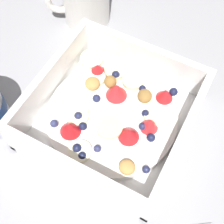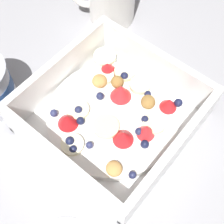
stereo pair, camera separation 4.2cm
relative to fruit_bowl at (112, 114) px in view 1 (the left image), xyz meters
name	(u,v)px [view 1 (the left image)]	position (x,y,z in m)	size (l,w,h in m)	color
ground_plane	(106,119)	(0.00, 0.01, -0.02)	(2.40, 2.40, 0.00)	#9E9EA3
fruit_bowl	(112,114)	(0.00, 0.00, 0.00)	(0.21, 0.21, 0.07)	white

